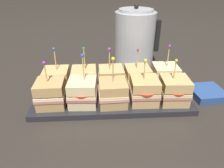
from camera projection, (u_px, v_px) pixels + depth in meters
name	position (u px, v px, depth m)	size (l,w,h in m)	color
ground_plane	(112.00, 100.00, 0.66)	(6.00, 6.00, 0.00)	#2D2823
serving_platter	(112.00, 97.00, 0.66)	(0.49, 0.21, 0.02)	#232328
sandwich_front_far_left	(51.00, 93.00, 0.59)	(0.09, 0.09, 0.14)	tan
sandwich_front_left	(83.00, 92.00, 0.59)	(0.09, 0.09, 0.16)	beige
sandwich_front_center	(112.00, 93.00, 0.59)	(0.09, 0.09, 0.15)	tan
sandwich_front_right	(144.00, 91.00, 0.60)	(0.09, 0.09, 0.14)	tan
sandwich_front_far_right	(174.00, 90.00, 0.60)	(0.09, 0.09, 0.14)	tan
sandwich_back_far_left	(57.00, 80.00, 0.67)	(0.09, 0.09, 0.15)	tan
sandwich_back_left	(84.00, 79.00, 0.67)	(0.09, 0.09, 0.15)	tan
sandwich_back_center	(111.00, 78.00, 0.68)	(0.09, 0.09, 0.15)	tan
sandwich_back_right	(137.00, 77.00, 0.68)	(0.09, 0.09, 0.14)	tan
sandwich_back_far_right	(165.00, 76.00, 0.68)	(0.09, 0.09, 0.15)	beige
kettle_steel	(135.00, 38.00, 0.88)	(0.20, 0.18, 0.26)	#B7BABF
napkin_stack	(207.00, 93.00, 0.68)	(0.11, 0.11, 0.02)	navy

